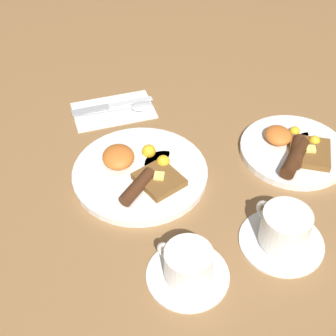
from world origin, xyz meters
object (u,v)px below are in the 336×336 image
Objects in this scene: breakfast_plate_far at (295,149)px; teacup_far at (284,231)px; spoon at (134,108)px; knife at (108,106)px; teacup_near at (188,266)px; breakfast_plate_near at (140,171)px.

teacup_far reaches higher than breakfast_plate_far.
knife is at bearing 158.70° from spoon.
breakfast_plate_near is at bearing -173.96° from teacup_near.
breakfast_plate_near reaches higher than spoon.
spoon is at bearing 179.51° from teacup_near.
teacup_far is (0.23, 0.21, 0.02)m from breakfast_plate_near.
breakfast_plate_near is 1.47× the size of spoon.
teacup_far is at bearing -30.50° from breakfast_plate_far.
breakfast_plate_near is at bearing -86.79° from knife.
teacup_near is at bearing -52.11° from breakfast_plate_far.
breakfast_plate_far is at bearing 127.89° from teacup_near.
teacup_near is (0.26, 0.03, 0.02)m from breakfast_plate_near.
spoon is at bearing -158.42° from teacup_far.
teacup_far is (-0.03, 0.18, 0.00)m from teacup_near.
knife is (-0.47, -0.24, -0.03)m from teacup_far.
breakfast_plate_far is at bearing -39.30° from knife.
knife is at bearing -153.20° from teacup_far.
spoon is at bearing -24.00° from knife.
teacup_far is at bearing -69.43° from spoon.
breakfast_plate_near is 0.26m from teacup_near.
spoon is (-0.48, 0.00, -0.02)m from teacup_near.
breakfast_plate_far is 0.38m from spoon.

